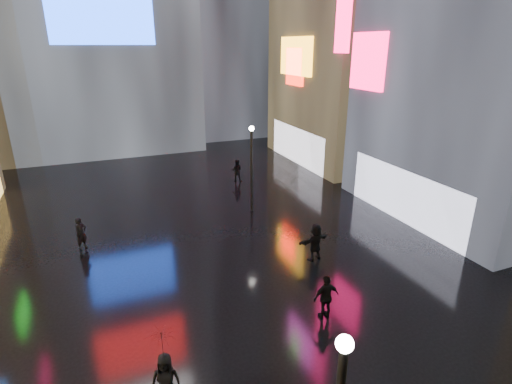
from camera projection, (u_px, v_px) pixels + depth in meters
ground at (201, 231)px, 21.69m from camera, size 140.00×140.00×0.00m
lamp_far at (252, 164)px, 23.33m from camera, size 0.30×0.30×5.20m
pedestrian_3 at (326, 297)px, 14.55m from camera, size 1.02×0.43×1.74m
pedestrian_4 at (166, 380)px, 10.99m from camera, size 0.95×0.77×1.67m
pedestrian_5 at (315, 242)px, 18.52m from camera, size 1.74×0.84×1.80m
pedestrian_6 at (81, 234)px, 19.52m from camera, size 0.72×0.68×1.65m
pedestrian_7 at (237, 170)px, 29.36m from camera, size 0.99×0.92×1.62m
umbrella_2 at (162, 344)px, 10.55m from camera, size 1.13×1.14×0.82m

